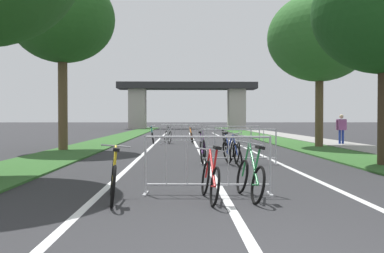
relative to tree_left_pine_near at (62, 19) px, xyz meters
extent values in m
cube|color=#2D5B26|center=(0.59, 11.69, -5.52)|extent=(2.29, 62.65, 0.05)
cube|color=#2D5B26|center=(10.93, 11.69, -5.52)|extent=(2.29, 62.65, 0.05)
cube|color=gray|center=(13.14, 11.69, -5.51)|extent=(2.13, 62.65, 0.08)
cube|color=silver|center=(5.76, 4.18, -5.54)|extent=(0.14, 36.25, 0.01)
cube|color=silver|center=(7.97, 4.18, -5.54)|extent=(0.14, 36.25, 0.01)
cube|color=silver|center=(3.55, 4.18, -5.54)|extent=(0.14, 36.25, 0.01)
cube|color=#2D2D30|center=(5.76, 37.84, 0.17)|extent=(18.39, 3.74, 0.85)
cube|color=#ADA89E|center=(-0.87, 37.84, -2.90)|extent=(2.20, 2.40, 5.30)
cube|color=#ADA89E|center=(12.38, 37.84, -2.90)|extent=(2.20, 2.40, 5.30)
cylinder|color=brown|center=(0.00, 0.00, -3.58)|extent=(0.39, 0.39, 3.94)
ellipsoid|color=#23561E|center=(0.00, 0.00, 0.03)|extent=(4.38, 4.38, 3.72)
cylinder|color=brown|center=(11.50, 1.75, -3.87)|extent=(0.37, 0.37, 3.35)
ellipsoid|color=#2D6628|center=(11.50, 1.75, -0.37)|extent=(4.87, 4.87, 4.14)
cylinder|color=#ADADB2|center=(4.37, -10.24, -5.02)|extent=(0.04, 0.04, 1.05)
cube|color=#ADADB2|center=(4.37, -10.24, -5.53)|extent=(0.08, 0.44, 0.03)
cylinder|color=#ADADB2|center=(6.58, -10.33, -5.02)|extent=(0.04, 0.04, 1.05)
cube|color=#ADADB2|center=(6.58, -10.33, -5.53)|extent=(0.08, 0.44, 0.03)
cylinder|color=#ADADB2|center=(5.47, -10.28, -4.52)|extent=(2.22, 0.13, 0.04)
cylinder|color=#ADADB2|center=(5.47, -10.28, -5.37)|extent=(2.22, 0.13, 0.04)
cylinder|color=#ADADB2|center=(4.73, -10.25, -4.93)|extent=(0.02, 0.02, 0.87)
cylinder|color=#ADADB2|center=(5.10, -10.27, -4.93)|extent=(0.02, 0.02, 0.87)
cylinder|color=#ADADB2|center=(5.47, -10.28, -4.93)|extent=(0.02, 0.02, 0.87)
cylinder|color=#ADADB2|center=(5.84, -10.30, -4.93)|extent=(0.02, 0.02, 0.87)
cylinder|color=#ADADB2|center=(6.21, -10.31, -4.93)|extent=(0.02, 0.02, 0.87)
cylinder|color=#ADADB2|center=(5.62, -5.31, -5.02)|extent=(0.04, 0.04, 1.05)
cube|color=#ADADB2|center=(5.62, -5.31, -5.53)|extent=(0.06, 0.44, 0.03)
cylinder|color=#ADADB2|center=(7.84, -5.30, -5.02)|extent=(0.04, 0.04, 1.05)
cube|color=#ADADB2|center=(7.84, -5.30, -5.53)|extent=(0.06, 0.44, 0.03)
cylinder|color=#ADADB2|center=(6.73, -5.30, -4.52)|extent=(2.22, 0.05, 0.04)
cylinder|color=#ADADB2|center=(6.73, -5.30, -5.37)|extent=(2.22, 0.05, 0.04)
cylinder|color=#ADADB2|center=(5.99, -5.31, -4.93)|extent=(0.02, 0.02, 0.87)
cylinder|color=#ADADB2|center=(6.36, -5.31, -4.93)|extent=(0.02, 0.02, 0.87)
cylinder|color=#ADADB2|center=(6.73, -5.30, -4.93)|extent=(0.02, 0.02, 0.87)
cylinder|color=#ADADB2|center=(7.10, -5.30, -4.93)|extent=(0.02, 0.02, 0.87)
cylinder|color=#ADADB2|center=(7.47, -5.30, -4.93)|extent=(0.02, 0.02, 0.87)
cylinder|color=#ADADB2|center=(6.05, -0.29, -5.02)|extent=(0.04, 0.04, 1.05)
cube|color=#ADADB2|center=(6.05, -0.29, -5.53)|extent=(0.07, 0.44, 0.03)
cylinder|color=#ADADB2|center=(8.27, -0.36, -5.02)|extent=(0.04, 0.04, 1.05)
cube|color=#ADADB2|center=(8.27, -0.36, -5.53)|extent=(0.07, 0.44, 0.03)
cylinder|color=#ADADB2|center=(7.16, -0.33, -4.52)|extent=(2.22, 0.10, 0.04)
cylinder|color=#ADADB2|center=(7.16, -0.33, -5.37)|extent=(2.22, 0.10, 0.04)
cylinder|color=#ADADB2|center=(6.42, -0.31, -4.93)|extent=(0.02, 0.02, 0.87)
cylinder|color=#ADADB2|center=(6.79, -0.32, -4.93)|extent=(0.02, 0.02, 0.87)
cylinder|color=#ADADB2|center=(7.16, -0.33, -4.93)|extent=(0.02, 0.02, 0.87)
cylinder|color=#ADADB2|center=(7.53, -0.34, -4.93)|extent=(0.02, 0.02, 0.87)
cylinder|color=#ADADB2|center=(7.90, -0.35, -4.93)|extent=(0.02, 0.02, 0.87)
cylinder|color=#ADADB2|center=(3.89, 4.70, -5.02)|extent=(0.04, 0.04, 1.05)
cube|color=#ADADB2|center=(3.89, 4.70, -5.53)|extent=(0.08, 0.44, 0.03)
cylinder|color=#ADADB2|center=(6.11, 4.60, -5.02)|extent=(0.04, 0.04, 1.05)
cube|color=#ADADB2|center=(6.11, 4.60, -5.53)|extent=(0.08, 0.44, 0.03)
cylinder|color=#ADADB2|center=(5.00, 4.65, -4.52)|extent=(2.22, 0.13, 0.04)
cylinder|color=#ADADB2|center=(5.00, 4.65, -5.37)|extent=(2.22, 0.13, 0.04)
cylinder|color=#ADADB2|center=(4.26, 4.68, -4.93)|extent=(0.02, 0.02, 0.87)
cylinder|color=#ADADB2|center=(4.63, 4.67, -4.93)|extent=(0.02, 0.02, 0.87)
cylinder|color=#ADADB2|center=(5.00, 4.65, -4.93)|extent=(0.02, 0.02, 0.87)
cylinder|color=#ADADB2|center=(5.37, 4.64, -4.93)|extent=(0.02, 0.02, 0.87)
cylinder|color=#ADADB2|center=(5.74, 4.62, -4.93)|extent=(0.02, 0.02, 0.87)
torus|color=black|center=(5.52, -11.30, -5.24)|extent=(0.18, 0.63, 0.62)
torus|color=black|center=(5.44, -10.34, -5.24)|extent=(0.18, 0.63, 0.62)
cylinder|color=red|center=(5.51, -10.84, -4.99)|extent=(0.05, 0.94, 0.53)
cylinder|color=red|center=(5.53, -11.02, -4.97)|extent=(0.14, 0.11, 0.63)
cylinder|color=red|center=(5.50, -11.14, -5.26)|extent=(0.06, 0.31, 0.07)
cylinder|color=red|center=(5.47, -10.36, -4.99)|extent=(0.12, 0.09, 0.50)
cube|color=black|center=(5.58, -11.05, -4.66)|extent=(0.13, 0.25, 0.06)
cylinder|color=#99999E|center=(5.51, -10.38, -4.74)|extent=(0.50, 0.07, 0.10)
torus|color=black|center=(3.45, 4.62, -5.24)|extent=(0.17, 0.63, 0.62)
torus|color=black|center=(3.40, 5.68, -5.24)|extent=(0.17, 0.63, 0.62)
cylinder|color=#197A7F|center=(3.38, 5.12, -4.93)|extent=(0.18, 1.04, 0.66)
cylinder|color=#197A7F|center=(3.40, 4.92, -4.97)|extent=(0.14, 0.13, 0.63)
cylinder|color=#197A7F|center=(3.45, 4.79, -5.26)|extent=(0.04, 0.35, 0.07)
cylinder|color=#197A7F|center=(3.36, 5.65, -4.93)|extent=(0.13, 0.10, 0.63)
cube|color=black|center=(3.35, 4.88, -4.66)|extent=(0.12, 0.24, 0.06)
cylinder|color=#99999E|center=(3.31, 5.63, -4.62)|extent=(0.43, 0.05, 0.09)
torus|color=black|center=(4.14, 5.63, -5.21)|extent=(0.27, 0.69, 0.68)
torus|color=black|center=(4.37, 4.68, -5.21)|extent=(0.27, 0.69, 0.68)
cylinder|color=#B7B7BC|center=(4.28, 5.18, -4.89)|extent=(0.34, 0.92, 0.67)
cylinder|color=#B7B7BC|center=(4.23, 5.36, -4.96)|extent=(0.09, 0.13, 0.59)
cylinder|color=#B7B7BC|center=(4.17, 5.47, -5.23)|extent=(0.10, 0.32, 0.08)
cylinder|color=#B7B7BC|center=(4.40, 4.71, -4.89)|extent=(0.10, 0.11, 0.64)
cube|color=black|center=(4.25, 5.40, -4.67)|extent=(0.16, 0.26, 0.06)
cylinder|color=#99999E|center=(4.43, 4.74, -4.57)|extent=(0.42, 0.13, 0.07)
torus|color=black|center=(3.97, -11.35, -5.22)|extent=(0.22, 0.67, 0.66)
torus|color=black|center=(3.80, -10.30, -5.22)|extent=(0.22, 0.67, 0.66)
cylinder|color=gold|center=(3.91, -10.85, -4.95)|extent=(0.16, 1.03, 0.58)
cylinder|color=gold|center=(3.95, -11.05, -4.97)|extent=(0.12, 0.11, 0.59)
cylinder|color=gold|center=(3.94, -11.18, -5.24)|extent=(0.09, 0.34, 0.08)
cylinder|color=gold|center=(3.83, -10.32, -4.95)|extent=(0.10, 0.09, 0.55)
cube|color=black|center=(3.98, -11.08, -4.68)|extent=(0.14, 0.25, 0.06)
cylinder|color=#99999E|center=(3.86, -10.34, -4.67)|extent=(0.51, 0.11, 0.08)
torus|color=black|center=(6.64, -4.34, -5.22)|extent=(0.16, 0.66, 0.66)
torus|color=black|center=(6.68, -5.29, -5.22)|extent=(0.16, 0.66, 0.66)
cylinder|color=silver|center=(6.70, -4.79, -4.95)|extent=(0.15, 0.92, 0.56)
cylinder|color=silver|center=(6.68, -4.61, -4.99)|extent=(0.12, 0.12, 0.55)
cylinder|color=silver|center=(6.65, -4.49, -5.24)|extent=(0.03, 0.31, 0.08)
cylinder|color=silver|center=(6.71, -5.26, -4.95)|extent=(0.12, 0.10, 0.53)
cube|color=black|center=(6.72, -4.57, -4.72)|extent=(0.11, 0.24, 0.06)
cylinder|color=#99999E|center=(6.75, -5.24, -4.69)|extent=(0.44, 0.04, 0.09)
torus|color=black|center=(6.37, -5.27, -5.21)|extent=(0.31, 0.70, 0.68)
torus|color=black|center=(6.55, -6.24, -5.21)|extent=(0.31, 0.70, 0.68)
cylinder|color=#1E389E|center=(6.40, -5.74, -4.92)|extent=(0.10, 0.96, 0.61)
cylinder|color=#1E389E|center=(6.37, -5.56, -4.93)|extent=(0.18, 0.09, 0.65)
cylinder|color=#1E389E|center=(6.40, -5.43, -5.23)|extent=(0.10, 0.32, 0.08)
cylinder|color=#1E389E|center=(6.49, -6.22, -4.92)|extent=(0.16, 0.06, 0.59)
cube|color=black|center=(6.29, -5.54, -4.61)|extent=(0.15, 0.26, 0.07)
cylinder|color=#99999E|center=(6.43, -6.21, -4.63)|extent=(0.48, 0.12, 0.12)
torus|color=black|center=(6.86, -0.38, -5.21)|extent=(0.20, 0.69, 0.68)
torus|color=black|center=(6.89, 0.60, -5.21)|extent=(0.20, 0.69, 0.68)
cylinder|color=black|center=(6.81, 0.09, -4.89)|extent=(0.14, 0.96, 0.67)
cylinder|color=black|center=(6.82, -0.10, -4.97)|extent=(0.17, 0.11, 0.58)
cylinder|color=black|center=(6.87, -0.22, -5.23)|extent=(0.05, 0.32, 0.08)
cylinder|color=black|center=(6.83, 0.57, -4.89)|extent=(0.17, 0.09, 0.64)
cube|color=black|center=(6.76, -0.13, -4.69)|extent=(0.12, 0.24, 0.07)
cylinder|color=#99999E|center=(6.76, 0.55, -4.57)|extent=(0.48, 0.04, 0.12)
torus|color=black|center=(5.59, 4.65, -5.25)|extent=(0.15, 0.61, 0.60)
torus|color=black|center=(5.55, 5.75, -5.25)|extent=(0.15, 0.61, 0.60)
cylinder|color=orange|center=(5.53, 5.17, -4.97)|extent=(0.17, 1.07, 0.60)
cylinder|color=orange|center=(5.54, 4.96, -4.99)|extent=(0.14, 0.13, 0.60)
cylinder|color=orange|center=(5.59, 4.83, -5.27)|extent=(0.03, 0.36, 0.07)
cylinder|color=orange|center=(5.51, 5.72, -4.97)|extent=(0.13, 0.10, 0.57)
cube|color=black|center=(5.50, 4.92, -4.69)|extent=(0.12, 0.24, 0.06)
cylinder|color=#99999E|center=(5.47, 5.70, -4.69)|extent=(0.56, 0.05, 0.11)
torus|color=black|center=(6.21, -11.15, -5.24)|extent=(0.22, 0.63, 0.62)
torus|color=black|center=(6.11, -10.16, -5.24)|extent=(0.22, 0.63, 0.62)
cylinder|color=#1E7238|center=(6.22, -10.68, -4.94)|extent=(0.06, 0.97, 0.64)
cylinder|color=#1E7238|center=(6.23, -10.87, -4.97)|extent=(0.17, 0.10, 0.63)
cylinder|color=#1E7238|center=(6.19, -10.99, -5.26)|extent=(0.07, 0.32, 0.07)
cylinder|color=#1E7238|center=(6.17, -10.18, -4.94)|extent=(0.16, 0.08, 0.61)
cube|color=black|center=(6.29, -10.89, -4.67)|extent=(0.13, 0.25, 0.07)
cylinder|color=#99999E|center=(6.23, -10.20, -4.63)|extent=(0.53, 0.08, 0.13)
torus|color=black|center=(5.61, -5.43, -5.20)|extent=(0.20, 0.70, 0.69)
torus|color=black|center=(5.74, -4.45, -5.20)|extent=(0.20, 0.70, 0.69)
cylinder|color=#662884|center=(5.64, -4.96, -4.87)|extent=(0.10, 0.96, 0.69)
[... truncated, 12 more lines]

